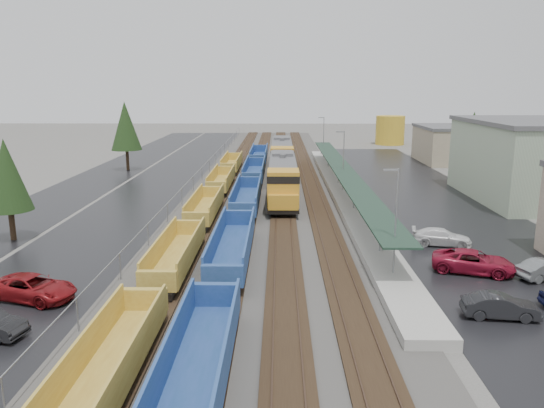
{
  "coord_description": "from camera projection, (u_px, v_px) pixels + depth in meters",
  "views": [
    {
      "loc": [
        1.57,
        -14.92,
        13.34
      ],
      "look_at": [
        0.88,
        35.96,
        2.0
      ],
      "focal_mm": 35.0,
      "sensor_mm": 36.0,
      "label": 1
    }
  ],
  "objects": [
    {
      "name": "tree_west_near",
      "position": [
        7.0,
        175.0,
        45.78
      ],
      "size": [
        3.96,
        3.96,
        9.0
      ],
      "color": "#332316",
      "rests_on": "ground"
    },
    {
      "name": "parked_car_east_b",
      "position": [
        474.0,
        262.0,
        38.62
      ],
      "size": [
        4.51,
        6.41,
        1.63
      ],
      "primitive_type": "imported",
      "rotation": [
        0.0,
        0.0,
        1.23
      ],
      "color": "maroon",
      "rests_on": "ground"
    },
    {
      "name": "east_commuter_lot",
      "position": [
        419.0,
        196.0,
        66.02
      ],
      "size": [
        16.0,
        100.0,
        0.02
      ],
      "primitive_type": "cube",
      "color": "black",
      "rests_on": "ground"
    },
    {
      "name": "station_platform",
      "position": [
        343.0,
        190.0,
        66.0
      ],
      "size": [
        3.0,
        80.0,
        8.0
      ],
      "color": "#9E9B93",
      "rests_on": "ground"
    },
    {
      "name": "well_string_yellow",
      "position": [
        193.0,
        227.0,
        46.81
      ],
      "size": [
        2.54,
        91.64,
        2.25
      ],
      "color": "#AE8730",
      "rests_on": "ground"
    },
    {
      "name": "locomotive_trail",
      "position": [
        282.0,
        156.0,
        83.45
      ],
      "size": [
        3.33,
        21.95,
        4.97
      ],
      "color": "black",
      "rests_on": "ground"
    },
    {
      "name": "storage_tank",
      "position": [
        390.0,
        130.0,
        123.19
      ],
      "size": [
        6.63,
        6.63,
        6.63
      ],
      "primitive_type": "cylinder",
      "color": "gold",
      "rests_on": "ground"
    },
    {
      "name": "distant_hills",
      "position": [
        382.0,
        119.0,
        222.5
      ],
      "size": [
        301.0,
        140.0,
        25.2
      ],
      "color": "#485945",
      "rests_on": "ground"
    },
    {
      "name": "parked_car_east_a",
      "position": [
        500.0,
        307.0,
        31.03
      ],
      "size": [
        2.0,
        4.49,
        1.43
      ],
      "primitive_type": "imported",
      "rotation": [
        0.0,
        0.0,
        1.46
      ],
      "color": "black",
      "rests_on": "ground"
    },
    {
      "name": "chainlink_fence",
      "position": [
        200.0,
        172.0,
        74.29
      ],
      "size": [
        0.08,
        160.04,
        2.02
      ],
      "color": "gray",
      "rests_on": "ground"
    },
    {
      "name": "trackbed",
      "position": [
        268.0,
        180.0,
        76.0
      ],
      "size": [
        14.6,
        160.0,
        0.22
      ],
      "color": "black",
      "rests_on": "ground"
    },
    {
      "name": "tree_west_far",
      "position": [
        126.0,
        126.0,
        84.55
      ],
      "size": [
        4.84,
        4.84,
        11.0
      ],
      "color": "#332316",
      "rests_on": "ground"
    },
    {
      "name": "tree_east",
      "position": [
        473.0,
        138.0,
        72.31
      ],
      "size": [
        4.4,
        4.4,
        10.0
      ],
      "color": "#332316",
      "rests_on": "ground"
    },
    {
      "name": "well_string_blue",
      "position": [
        241.0,
        218.0,
        49.9
      ],
      "size": [
        2.74,
        107.25,
        2.43
      ],
      "color": "navy",
      "rests_on": "ground"
    },
    {
      "name": "west_road",
      "position": [
        95.0,
        181.0,
        76.37
      ],
      "size": [
        9.0,
        160.0,
        0.02
      ],
      "primitive_type": "cube",
      "color": "black",
      "rests_on": "ground"
    },
    {
      "name": "locomotive_lead",
      "position": [
        283.0,
        178.0,
        62.95
      ],
      "size": [
        3.33,
        21.95,
        4.97
      ],
      "color": "black",
      "rests_on": "ground"
    },
    {
      "name": "parked_car_east_c",
      "position": [
        441.0,
        237.0,
        45.26
      ],
      "size": [
        2.96,
        5.25,
        1.44
      ],
      "primitive_type": "imported",
      "rotation": [
        0.0,
        0.0,
        1.37
      ],
      "color": "silver",
      "rests_on": "ground"
    },
    {
      "name": "ballast_strip",
      "position": [
        268.0,
        181.0,
        76.03
      ],
      "size": [
        20.0,
        160.0,
        0.08
      ],
      "primitive_type": "cube",
      "color": "#302D2B",
      "rests_on": "ground"
    },
    {
      "name": "west_parking_lot",
      "position": [
        164.0,
        181.0,
        76.23
      ],
      "size": [
        10.0,
        160.0,
        0.02
      ],
      "primitive_type": "cube",
      "color": "black",
      "rests_on": "ground"
    },
    {
      "name": "parked_car_west_c",
      "position": [
        33.0,
        288.0,
        33.69
      ],
      "size": [
        4.22,
        6.23,
        1.58
      ],
      "primitive_type": "imported",
      "rotation": [
        0.0,
        0.0,
        1.27
      ],
      "color": "maroon",
      "rests_on": "ground"
    }
  ]
}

